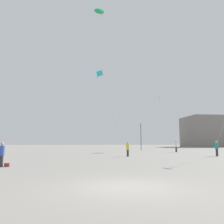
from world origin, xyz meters
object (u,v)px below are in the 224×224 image
(person_in_teal, at_px, (217,148))
(lamppost_east, at_px, (141,132))
(person_in_yellow, at_px, (128,148))
(kite_emerald_diamond, at_px, (100,13))
(building_left_hall, at_px, (204,132))
(person_in_blue, at_px, (2,153))
(handbag_beside_flyer, at_px, (7,165))
(kite_cyan_delta, at_px, (100,75))
(person_in_white, at_px, (176,146))
(kite_amber_delta, at_px, (160,98))

(person_in_teal, relative_size, lamppost_east, 0.31)
(person_in_yellow, bearing_deg, kite_emerald_diamond, -7.38)
(building_left_hall, distance_m, lamppost_east, 46.28)
(building_left_hall, bearing_deg, kite_emerald_diamond, -119.97)
(person_in_blue, relative_size, handbag_beside_flyer, 5.11)
(kite_cyan_delta, relative_size, kite_emerald_diamond, 0.80)
(kite_cyan_delta, distance_m, handbag_beside_flyer, 20.80)
(person_in_blue, distance_m, kite_emerald_diamond, 15.35)
(kite_cyan_delta, distance_m, building_left_hall, 63.49)
(person_in_yellow, distance_m, person_in_teal, 10.56)
(kite_emerald_diamond, distance_m, handbag_beside_flyer, 15.85)
(person_in_white, distance_m, kite_emerald_diamond, 25.57)
(person_in_teal, distance_m, kite_emerald_diamond, 19.96)
(person_in_teal, xyz_separation_m, kite_cyan_delta, (-14.04, 5.22, 10.36))
(person_in_teal, height_order, kite_emerald_diamond, kite_emerald_diamond)
(person_in_white, height_order, person_in_yellow, person_in_white)
(kite_amber_delta, distance_m, building_left_hall, 47.23)
(person_in_blue, relative_size, building_left_hall, 0.11)
(kite_emerald_diamond, height_order, building_left_hall, kite_emerald_diamond)
(person_in_white, distance_m, lamppost_east, 10.22)
(kite_cyan_delta, distance_m, kite_emerald_diamond, 12.03)
(person_in_yellow, xyz_separation_m, handbag_beside_flyer, (-9.16, -11.22, -0.81))
(person_in_yellow, bearing_deg, kite_amber_delta, 173.87)
(person_in_blue, xyz_separation_m, building_left_hall, (42.79, 68.09, 4.61))
(person_in_white, distance_m, building_left_hall, 51.16)
(lamppost_east, bearing_deg, person_in_white, -61.77)
(handbag_beside_flyer, bearing_deg, building_left_hall, 58.03)
(kite_amber_delta, bearing_deg, building_left_hall, 57.40)
(person_in_blue, bearing_deg, person_in_teal, 143.43)
(person_in_blue, xyz_separation_m, kite_cyan_delta, (6.02, 16.65, 10.47))
(person_in_blue, height_order, handbag_beside_flyer, person_in_blue)
(kite_emerald_diamond, height_order, lamppost_east, kite_emerald_diamond)
(person_in_blue, bearing_deg, building_left_hall, 171.61)
(kite_emerald_diamond, relative_size, lamppost_east, 2.27)
(person_in_yellow, relative_size, kite_cyan_delta, 0.16)
(person_in_white, height_order, building_left_hall, building_left_hall)
(person_in_blue, height_order, kite_amber_delta, kite_amber_delta)
(person_in_white, bearing_deg, person_in_yellow, -57.33)
(person_in_yellow, height_order, kite_cyan_delta, kite_cyan_delta)
(kite_emerald_diamond, bearing_deg, person_in_white, 55.81)
(person_in_yellow, relative_size, kite_amber_delta, 0.18)
(person_in_teal, bearing_deg, person_in_blue, 94.97)
(person_in_white, xyz_separation_m, kite_emerald_diamond, (-12.39, -18.24, 12.95))
(kite_amber_delta, relative_size, lamppost_east, 1.64)
(kite_amber_delta, xyz_separation_m, kite_emerald_diamond, (-11.11, -23.59, 3.69))
(building_left_hall, xyz_separation_m, handbag_beside_flyer, (-42.44, -67.99, -5.38))
(lamppost_east, distance_m, handbag_beside_flyer, 34.76)
(lamppost_east, height_order, handbag_beside_flyer, lamppost_east)
(person_in_teal, bearing_deg, kite_emerald_diamond, 90.73)
(person_in_blue, relative_size, person_in_teal, 0.89)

